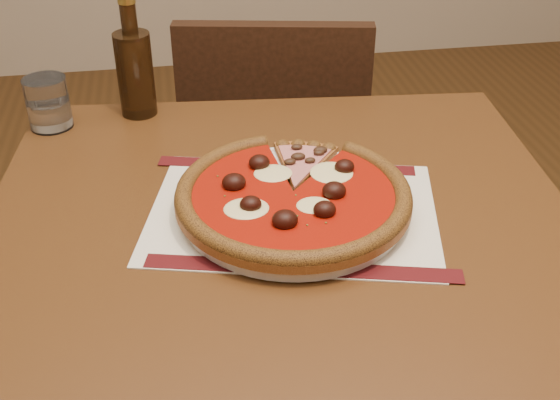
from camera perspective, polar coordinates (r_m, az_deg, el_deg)
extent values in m
cube|color=#563414|center=(0.94, 0.20, -3.23)|extent=(0.87, 0.87, 0.04)
cylinder|color=#563414|center=(1.47, -14.78, -7.50)|extent=(0.05, 0.05, 0.71)
cylinder|color=#563414|center=(1.50, 12.66, -6.27)|extent=(0.05, 0.05, 0.71)
cube|color=black|center=(1.73, -0.32, 2.46)|extent=(0.46, 0.46, 0.04)
cylinder|color=black|center=(1.99, 4.69, -0.37)|extent=(0.03, 0.03, 0.38)
cylinder|color=black|center=(2.00, -5.01, -0.26)|extent=(0.03, 0.03, 0.38)
cylinder|color=black|center=(1.72, 5.22, -6.55)|extent=(0.03, 0.03, 0.38)
cylinder|color=black|center=(1.73, -6.08, -6.39)|extent=(0.03, 0.03, 0.38)
cube|color=black|center=(1.47, -0.53, 6.50)|extent=(0.39, 0.11, 0.41)
cube|color=white|center=(0.95, 1.06, -1.00)|extent=(0.44, 0.36, 0.00)
cylinder|color=white|center=(0.95, 1.07, -0.50)|extent=(0.30, 0.30, 0.02)
cylinder|color=#915823|center=(0.94, 1.08, 0.26)|extent=(0.32, 0.32, 0.01)
torus|color=brown|center=(0.93, 1.08, 0.57)|extent=(0.32, 0.32, 0.02)
cylinder|color=#910E07|center=(0.93, 1.08, 0.63)|extent=(0.27, 0.27, 0.00)
ellipsoid|color=beige|center=(0.97, -0.44, 2.22)|extent=(0.05, 0.05, 0.01)
ellipsoid|color=beige|center=(0.89, -3.11, -0.67)|extent=(0.05, 0.05, 0.01)
ellipsoid|color=beige|center=(0.90, 3.10, -0.47)|extent=(0.05, 0.05, 0.01)
ellipsoid|color=beige|center=(0.98, 4.51, 2.53)|extent=(0.05, 0.05, 0.01)
ellipsoid|color=black|center=(0.97, -1.01, 3.09)|extent=(0.03, 0.03, 0.02)
ellipsoid|color=black|center=(0.94, -4.35, 2.04)|extent=(0.03, 0.03, 0.02)
ellipsoid|color=black|center=(0.89, -1.98, 0.40)|extent=(0.03, 0.03, 0.02)
ellipsoid|color=black|center=(0.85, 0.26, -1.55)|extent=(0.03, 0.03, 0.02)
ellipsoid|color=black|center=(0.88, 3.46, -0.06)|extent=(0.03, 0.03, 0.02)
ellipsoid|color=black|center=(0.92, 6.67, 1.15)|extent=(0.03, 0.03, 0.02)
ellipsoid|color=black|center=(0.96, 3.92, 2.70)|extent=(0.03, 0.03, 0.02)
ellipsoid|color=#321D12|center=(0.98, 2.21, 2.71)|extent=(0.02, 0.01, 0.01)
ellipsoid|color=#321D12|center=(1.02, 2.54, 3.84)|extent=(0.02, 0.01, 0.01)
ellipsoid|color=#321D12|center=(0.98, 1.71, 2.78)|extent=(0.02, 0.01, 0.01)
ellipsoid|color=#321D12|center=(1.02, 1.65, 3.93)|extent=(0.02, 0.01, 0.01)
ellipsoid|color=#321D12|center=(0.98, 1.19, 2.81)|extent=(0.02, 0.01, 0.01)
ellipsoid|color=#321D12|center=(1.02, 0.75, 3.94)|extent=(0.02, 0.01, 0.01)
cylinder|color=white|center=(1.22, -18.34, 7.49)|extent=(0.07, 0.07, 0.09)
cylinder|color=#331E0C|center=(1.21, -11.67, 9.96)|extent=(0.06, 0.06, 0.14)
cylinder|color=#331E0C|center=(1.18, -12.18, 14.03)|extent=(0.03, 0.03, 0.06)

